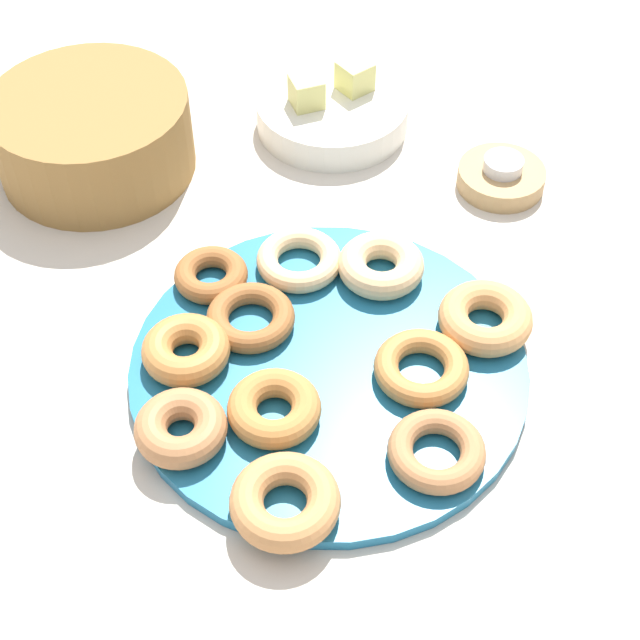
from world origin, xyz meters
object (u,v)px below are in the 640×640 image
Objects in this scene: donut_plate at (329,368)px; donut_3 at (251,318)px; donut_10 at (421,368)px; fruit_bowl at (332,113)px; donut_2 at (381,265)px; candle_holder at (501,178)px; melon_chunk_right at (355,76)px; donut_7 at (285,501)px; donut_0 at (437,451)px; donut_4 at (211,275)px; donut_9 at (181,428)px; tealight at (503,164)px; melon_chunk_left at (307,92)px; basket at (93,134)px; donut_5 at (274,408)px; donut_6 at (299,260)px; donut_1 at (485,318)px; donut_8 at (186,350)px.

donut_plate is 4.36× the size of donut_3.
fruit_bowl is at bearing 84.93° from donut_10.
donut_2 reaches higher than donut_10.
melon_chunk_right is (-0.12, 0.18, 0.04)m from candle_holder.
candle_holder is at bearing 45.20° from donut_7.
donut_plate is 0.13m from donut_2.
donut_0 is 0.30m from donut_4.
candle_holder is (0.33, 0.14, -0.01)m from donut_3.
donut_9 is 1.85× the size of tealight.
donut_0 is at bearing -92.69° from melon_chunk_left.
basket reaches higher than donut_2.
donut_5 is 0.46× the size of fruit_bowl.
donut_0 is 2.42× the size of melon_chunk_right.
donut_6 is 2.47× the size of melon_chunk_right.
melon_chunk_right is at bearing 80.80° from donut_10.
donut_7 is (-0.24, -0.14, -0.00)m from donut_1.
donut_10 is (0.08, -0.04, 0.02)m from donut_plate.
donut_plate is 0.38m from melon_chunk_left.
donut_3 is 0.12m from donut_5.
donut_5 is at bearing -83.93° from donut_4.
donut_5 reaches higher than candle_holder.
donut_0 is at bearing -121.71° from candle_holder.
tealight is (0.33, 0.14, 0.01)m from donut_3.
donut_2 reaches higher than donut_4.
donut_4 is 0.84× the size of donut_10.
donut_0 is 0.92× the size of donut_7.
donut_5 is 0.86× the size of candle_holder.
donut_7 is at bearing -110.87° from fruit_bowl.
donut_plate is 0.17m from donut_7.
donut_5 is at bearing -54.42° from donut_8.
donut_9 reaches higher than candle_holder.
basket is at bearing 131.59° from donut_1.
donut_6 is (0.07, 0.06, 0.00)m from donut_3.
donut_0 is at bearing -78.72° from donut_6.
basket is at bearing 159.61° from tealight.
donut_6 is at bearing -163.68° from candle_holder.
melon_chunk_right is (0.15, 0.39, 0.05)m from donut_plate.
donut_1 and donut_9 have the same top height.
donut_1 is at bearing 25.84° from donut_10.
basket is at bearing 114.62° from donut_plate.
candle_holder is (0.42, 0.25, -0.02)m from donut_9.
donut_6 is (-0.15, 0.13, -0.00)m from donut_1.
donut_5 is 0.97× the size of donut_6.
donut_7 is 0.52m from basket.
melon_chunk_right is at bearing 56.80° from donut_3.
tealight is (0.40, 0.17, 0.00)m from donut_8.
donut_9 is at bearing 158.12° from donut_0.
donut_0 is 0.55m from basket.
candle_holder is (0.27, 0.21, 0.01)m from donut_plate.
donut_1 is 0.12m from donut_2.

